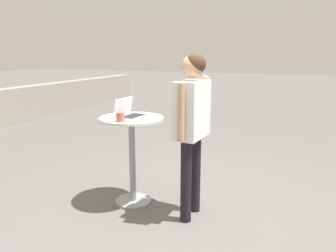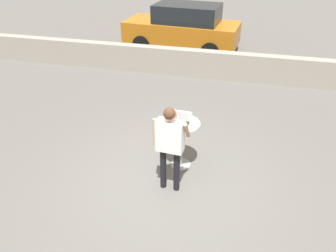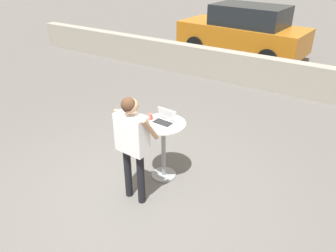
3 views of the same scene
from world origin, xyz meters
name	(u,v)px [view 3 (image 3 of 3)]	position (x,y,z in m)	size (l,w,h in m)	color
ground_plane	(135,192)	(0.00, 0.00, 0.00)	(50.00, 50.00, 0.00)	#5B5956
pavement_kerb	(256,71)	(0.00, 5.33, 0.43)	(16.40, 0.35, 0.86)	gray
cafe_table	(163,140)	(0.13, 0.61, 0.68)	(0.70, 0.70, 0.99)	gray
laptop	(164,120)	(0.13, 0.63, 1.04)	(0.36, 0.27, 0.21)	silver
coffee_mug	(150,117)	(-0.11, 0.60, 1.04)	(0.11, 0.08, 0.09)	#C14C42
standing_person	(132,137)	(0.08, -0.10, 1.07)	(0.61, 0.35, 1.67)	black
parked_car_near_street	(244,31)	(-1.35, 7.81, 0.88)	(4.42, 2.13, 1.74)	#B76B19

